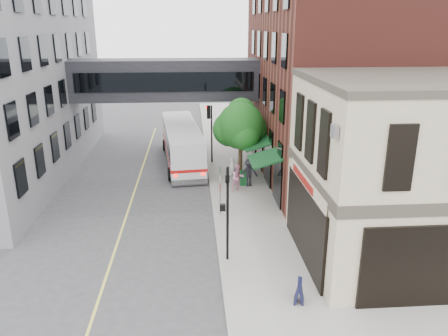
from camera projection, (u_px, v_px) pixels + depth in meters
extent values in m
plane|color=#38383A|center=(222.00, 286.00, 18.38)|extent=(120.00, 120.00, 0.00)
cube|color=gray|center=(236.00, 175.00, 31.75)|extent=(4.00, 60.00, 0.15)
cube|color=tan|center=(418.00, 175.00, 19.63)|extent=(10.00, 8.00, 8.15)
cube|color=#38332B|center=(418.00, 173.00, 19.60)|extent=(10.12, 8.12, 0.50)
cube|color=#38332B|center=(432.00, 80.00, 18.30)|extent=(10.12, 8.12, 0.30)
cube|color=black|center=(304.00, 223.00, 19.97)|extent=(0.14, 6.40, 3.40)
cube|color=black|center=(304.00, 223.00, 19.97)|extent=(0.04, 5.90, 3.00)
cube|color=maroon|center=(302.00, 179.00, 19.92)|extent=(0.03, 3.60, 0.32)
cube|color=#56221B|center=(347.00, 76.00, 31.09)|extent=(12.00, 18.00, 14.00)
cube|color=#0E3E18|center=(253.00, 136.00, 30.68)|extent=(1.80, 13.00, 0.40)
cube|color=black|center=(166.00, 80.00, 33.17)|extent=(14.00, 3.00, 3.00)
cube|color=black|center=(165.00, 82.00, 31.70)|extent=(13.00, 0.08, 1.40)
cube|color=black|center=(167.00, 77.00, 34.64)|extent=(13.00, 0.08, 1.40)
cylinder|color=black|center=(228.00, 214.00, 19.55)|extent=(0.12, 0.12, 4.50)
cube|color=black|center=(223.00, 207.00, 19.42)|extent=(0.25, 0.22, 0.30)
imported|color=black|center=(228.00, 176.00, 18.97)|extent=(0.20, 0.16, 1.00)
cylinder|color=black|center=(212.00, 134.00, 33.75)|extent=(0.12, 0.12, 4.50)
cube|color=black|center=(209.00, 130.00, 33.63)|extent=(0.25, 0.22, 0.30)
cube|color=black|center=(209.00, 112.00, 33.19)|extent=(0.28, 0.28, 1.00)
sphere|color=#FF0C05|center=(206.00, 108.00, 33.06)|extent=(0.18, 0.18, 0.18)
cylinder|color=gray|center=(220.00, 190.00, 24.52)|extent=(0.08, 0.08, 3.00)
cube|color=white|center=(220.00, 178.00, 24.30)|extent=(0.03, 0.75, 0.22)
cube|color=#0C591E|center=(220.00, 169.00, 24.12)|extent=(0.03, 0.70, 0.18)
cube|color=#B20C0C|center=(220.00, 187.00, 24.45)|extent=(0.03, 0.30, 0.40)
cylinder|color=#382619|center=(240.00, 160.00, 30.36)|extent=(0.28, 0.28, 2.80)
sphere|color=#154F16|center=(241.00, 126.00, 29.60)|extent=(3.20, 3.20, 3.20)
sphere|color=#154F16|center=(251.00, 130.00, 30.26)|extent=(2.20, 2.20, 2.20)
sphere|color=#154F16|center=(230.00, 129.00, 29.93)|extent=(2.40, 2.40, 2.40)
sphere|color=#154F16|center=(241.00, 112.00, 29.93)|extent=(2.00, 2.00, 2.00)
cube|color=#D8CC4C|center=(132.00, 199.00, 27.49)|extent=(0.12, 40.00, 0.01)
cube|color=silver|center=(182.00, 143.00, 34.34)|extent=(3.58, 11.42, 2.83)
cube|color=black|center=(182.00, 137.00, 34.19)|extent=(3.62, 11.23, 1.03)
cube|color=#B20C0C|center=(182.00, 149.00, 34.49)|extent=(3.64, 11.45, 0.21)
cylinder|color=black|center=(170.00, 174.00, 30.65)|extent=(0.39, 1.00, 0.98)
cylinder|color=black|center=(204.00, 172.00, 31.06)|extent=(0.39, 1.00, 0.98)
cylinder|color=black|center=(165.00, 145.00, 37.95)|extent=(0.39, 1.00, 0.98)
cylinder|color=black|center=(193.00, 144.00, 38.36)|extent=(0.39, 1.00, 0.98)
imported|color=beige|center=(232.00, 170.00, 30.04)|extent=(0.72, 0.61, 1.67)
imported|color=pink|center=(238.00, 178.00, 28.26)|extent=(1.04, 0.92, 1.79)
imported|color=#212129|center=(249.00, 173.00, 29.07)|extent=(1.35, 0.97, 1.88)
cube|color=#124F23|center=(244.00, 178.00, 29.43)|extent=(0.52, 0.47, 0.99)
cube|color=black|center=(299.00, 291.00, 16.96)|extent=(0.49, 0.63, 0.98)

